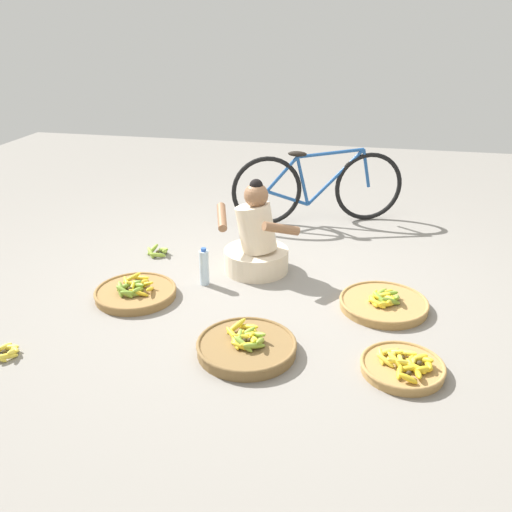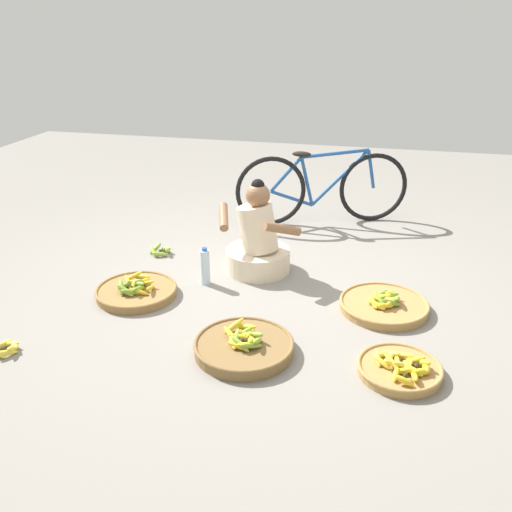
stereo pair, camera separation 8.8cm
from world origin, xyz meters
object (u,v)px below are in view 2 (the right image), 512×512
at_px(banana_basket_back_right, 136,291).
at_px(bicycle_leaning, 322,188).
at_px(water_bottle, 205,267).
at_px(vendor_woman_front, 258,243).
at_px(banana_basket_back_left, 384,305).
at_px(banana_basket_front_left, 244,346).
at_px(loose_bananas_front_right, 161,251).
at_px(banana_basket_near_bicycle, 400,368).
at_px(loose_bananas_back_center, 5,348).

bearing_deg(banana_basket_back_right, bicycle_leaning, 58.81).
distance_m(banana_basket_back_right, water_bottle, 0.55).
bearing_deg(vendor_woman_front, bicycle_leaning, 73.64).
height_order(banana_basket_back_left, water_bottle, water_bottle).
relative_size(banana_basket_front_left, banana_basket_back_right, 1.04).
bearing_deg(water_bottle, banana_basket_back_left, -4.39).
bearing_deg(water_bottle, banana_basket_back_right, -144.21).
relative_size(loose_bananas_front_right, water_bottle, 0.70).
height_order(banana_basket_near_bicycle, loose_bananas_back_center, banana_basket_near_bicycle).
xyz_separation_m(banana_basket_front_left, banana_basket_back_right, (-0.96, 0.54, -0.01)).
height_order(vendor_woman_front, banana_basket_back_left, vendor_woman_front).
xyz_separation_m(banana_basket_back_left, loose_bananas_front_right, (-1.91, 0.55, -0.01)).
relative_size(vendor_woman_front, loose_bananas_back_center, 3.80).
height_order(banana_basket_front_left, banana_basket_back_right, banana_basket_front_left).
bearing_deg(vendor_woman_front, water_bottle, -135.60).
relative_size(vendor_woman_front, bicycle_leaning, 0.47).
bearing_deg(banana_basket_front_left, banana_basket_back_right, 150.81).
xyz_separation_m(bicycle_leaning, banana_basket_back_left, (0.66, -1.65, -0.32)).
height_order(vendor_woman_front, water_bottle, vendor_woman_front).
bearing_deg(banana_basket_front_left, vendor_woman_front, 99.21).
bearing_deg(loose_bananas_front_right, banana_basket_near_bicycle, -32.91).
bearing_deg(banana_basket_near_bicycle, water_bottle, 149.56).
bearing_deg(banana_basket_back_left, loose_bananas_back_center, -154.42).
bearing_deg(banana_basket_back_right, loose_bananas_back_center, -118.54).
relative_size(vendor_woman_front, loose_bananas_front_right, 3.66).
distance_m(banana_basket_front_left, banana_basket_back_left, 1.11).
bearing_deg(loose_bananas_front_right, banana_basket_front_left, -50.17).
distance_m(loose_bananas_front_right, water_bottle, 0.72).
xyz_separation_m(bicycle_leaning, banana_basket_front_left, (-0.17, -2.40, -0.31)).
relative_size(loose_bananas_back_center, water_bottle, 0.67).
xyz_separation_m(bicycle_leaning, banana_basket_near_bicycle, (0.77, -2.41, -0.32)).
relative_size(banana_basket_back_right, water_bottle, 1.99).
height_order(banana_basket_back_left, banana_basket_back_right, banana_basket_back_right).
xyz_separation_m(bicycle_leaning, loose_bananas_back_center, (-1.60, -2.73, -0.33)).
relative_size(bicycle_leaning, banana_basket_back_left, 2.58).
bearing_deg(water_bottle, loose_bananas_front_right, 141.21).
bearing_deg(bicycle_leaning, vendor_woman_front, -106.36).
bearing_deg(banana_basket_front_left, banana_basket_near_bicycle, -0.53).
xyz_separation_m(vendor_woman_front, banana_basket_near_bicycle, (1.13, -1.19, -0.20)).
relative_size(vendor_woman_front, banana_basket_front_left, 1.23).
height_order(vendor_woman_front, banana_basket_front_left, vendor_woman_front).
bearing_deg(banana_basket_near_bicycle, banana_basket_back_right, 163.96).
distance_m(bicycle_leaning, banana_basket_near_bicycle, 2.55).
relative_size(bicycle_leaning, loose_bananas_back_center, 8.02).
height_order(banana_basket_near_bicycle, banana_basket_back_right, banana_basket_back_right).
relative_size(banana_basket_front_left, loose_bananas_front_right, 2.97).
relative_size(banana_basket_back_left, loose_bananas_front_right, 2.99).
bearing_deg(loose_bananas_front_right, water_bottle, -38.79).
bearing_deg(loose_bananas_back_center, banana_basket_near_bicycle, 7.83).
xyz_separation_m(banana_basket_back_right, water_bottle, (0.43, 0.31, 0.10)).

